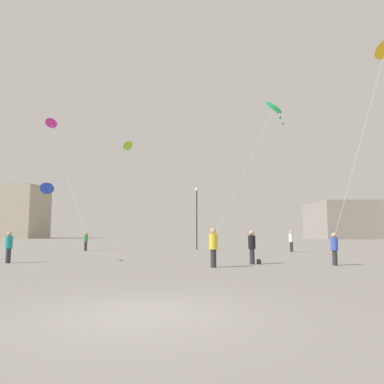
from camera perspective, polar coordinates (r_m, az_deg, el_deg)
ground_plane at (r=7.47m, az=-7.87°, el=-18.86°), size 300.00×300.00×0.00m
person_in_black at (r=18.47m, az=9.58°, el=-8.48°), size 0.37×0.37×1.70m
person_in_teal at (r=21.21m, az=-27.31°, el=-7.64°), size 0.36×0.36×1.66m
person_in_green at (r=32.66m, az=-16.68°, el=-7.44°), size 0.36×0.36×1.64m
person_in_blue at (r=18.91m, az=21.87°, el=-8.24°), size 0.35×0.35×1.59m
person_in_yellow at (r=16.59m, az=3.45°, el=-8.60°), size 0.39×0.39×1.80m
person_in_white at (r=30.75m, az=15.63°, el=-7.45°), size 0.38×0.38×1.74m
kite_lime_diamond at (r=41.71m, az=-10.35°, el=7.26°), size 2.07×9.44×10.74m
kite_magenta_diamond at (r=40.45m, az=-21.60°, el=10.19°), size 6.34×4.96×12.14m
kite_cobalt_diamond at (r=34.98m, az=-22.22°, el=0.60°), size 4.74×1.32×4.86m
kite_emerald_diamond at (r=14.87m, az=13.03°, el=12.84°), size 2.95×3.26×5.61m
building_left_hall at (r=107.65m, az=-28.24°, el=-2.87°), size 22.78×12.08×13.81m
building_centre_hall at (r=96.97m, az=23.74°, el=-4.21°), size 18.38×18.01×8.98m
lamppost_east at (r=33.69m, az=0.76°, el=-2.70°), size 0.36×0.36×5.82m
handbag_beside_flyer at (r=18.66m, az=10.68°, el=-10.93°), size 0.19×0.34×0.24m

